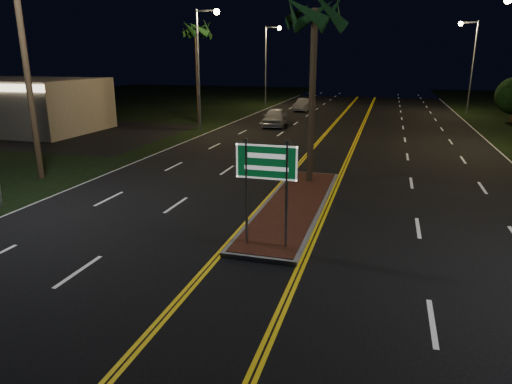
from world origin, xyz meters
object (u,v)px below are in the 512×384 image
(palm_median, at_px, (315,14))
(car_far, at_px, (304,104))
(median_island, at_px, (294,205))
(streetlight_left_mid, at_px, (203,56))
(streetlight_left_far, at_px, (269,56))
(streetlight_right_far, at_px, (470,56))
(commercial_building, at_px, (3,104))
(palm_left_far, at_px, (196,30))
(car_near, at_px, (275,116))
(highway_sign, at_px, (266,172))

(palm_median, bearing_deg, car_far, 100.74)
(median_island, height_order, palm_median, palm_median)
(streetlight_left_mid, distance_m, car_far, 17.42)
(streetlight_left_mid, distance_m, streetlight_left_far, 20.00)
(streetlight_left_far, distance_m, streetlight_right_far, 21.32)
(streetlight_left_mid, xyz_separation_m, streetlight_left_far, (0.00, 20.00, 0.00))
(commercial_building, height_order, palm_left_far, palm_left_far)
(streetlight_left_far, distance_m, car_far, 8.11)
(streetlight_right_far, height_order, palm_median, streetlight_right_far)
(streetlight_left_mid, height_order, car_far, streetlight_left_mid)
(streetlight_left_mid, xyz_separation_m, palm_left_far, (-2.19, 4.00, 2.09))
(commercial_building, distance_m, streetlight_left_far, 28.75)
(median_island, xyz_separation_m, car_near, (-5.84, 20.81, 0.80))
(car_far, bearing_deg, streetlight_right_far, 15.19)
(highway_sign, relative_size, palm_left_far, 0.36)
(highway_sign, bearing_deg, palm_left_far, 116.92)
(streetlight_left_mid, bearing_deg, streetlight_left_far, 90.00)
(median_island, height_order, highway_sign, highway_sign)
(streetlight_left_far, bearing_deg, median_island, -74.00)
(highway_sign, height_order, palm_median, palm_median)
(highway_sign, height_order, commercial_building, commercial_building)
(median_island, relative_size, palm_median, 1.23)
(commercial_building, relative_size, streetlight_left_mid, 1.67)
(highway_sign, xyz_separation_m, car_near, (-5.84, 25.02, -1.52))
(streetlight_left_far, xyz_separation_m, palm_median, (10.61, -33.50, 1.62))
(highway_sign, distance_m, streetlight_right_far, 40.74)
(streetlight_left_far, bearing_deg, streetlight_right_far, -5.38)
(palm_left_far, bearing_deg, highway_sign, -63.08)
(highway_sign, xyz_separation_m, car_far, (-5.58, 37.14, -1.65))
(median_island, bearing_deg, palm_left_far, 121.36)
(highway_sign, distance_m, palm_left_far, 28.77)
(commercial_building, xyz_separation_m, streetlight_left_far, (15.39, 24.01, 3.65))
(streetlight_left_mid, relative_size, palm_left_far, 1.02)
(streetlight_left_far, distance_m, palm_left_far, 16.28)
(commercial_building, distance_m, car_far, 28.57)
(median_island, height_order, car_far, car_far)
(streetlight_left_mid, distance_m, palm_left_far, 5.01)
(median_island, relative_size, streetlight_left_mid, 1.14)
(median_island, relative_size, streetlight_left_far, 1.14)
(streetlight_right_far, bearing_deg, commercial_building, -148.99)
(median_island, relative_size, highway_sign, 3.20)
(median_island, height_order, streetlight_left_mid, streetlight_left_mid)
(highway_sign, bearing_deg, streetlight_left_mid, 116.59)
(highway_sign, bearing_deg, car_near, 103.13)
(commercial_building, xyz_separation_m, car_far, (20.42, 19.95, -1.25))
(median_island, bearing_deg, streetlight_left_far, 106.00)
(streetlight_left_mid, xyz_separation_m, car_near, (4.78, 3.81, -4.77))
(commercial_building, bearing_deg, car_near, 21.20)
(highway_sign, relative_size, palm_median, 0.39)
(streetlight_left_mid, distance_m, streetlight_right_far, 27.83)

